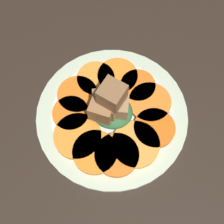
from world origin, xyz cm
name	(u,v)px	position (x,y,z in cm)	size (l,w,h in cm)	color
table_slab	(112,118)	(0.00, 0.00, 1.00)	(120.00, 120.00, 2.00)	black
plate	(112,115)	(0.00, 0.00, 2.52)	(28.81, 28.81, 1.05)	beige
carrot_slice_0	(118,76)	(1.19, -7.72, 3.67)	(7.93, 7.93, 1.14)	orange
carrot_slice_1	(96,79)	(5.11, -5.94, 3.67)	(7.41, 7.41, 1.14)	orange
carrot_slice_2	(78,95)	(7.42, -1.69, 3.67)	(7.72, 7.72, 1.14)	orange
carrot_slice_3	(71,114)	(7.36, 2.37, 3.67)	(6.90, 6.90, 1.14)	orange
carrot_slice_4	(78,136)	(4.67, 6.20, 3.67)	(8.75, 8.75, 1.14)	orange
carrot_slice_5	(95,152)	(0.71, 8.12, 3.67)	(8.13, 8.13, 1.14)	orange
carrot_slice_6	(117,155)	(-3.14, 7.49, 3.67)	(8.00, 8.00, 1.14)	orange
carrot_slice_7	(136,144)	(-5.83, 4.65, 3.67)	(8.77, 8.77, 1.14)	orange
carrot_slice_8	(154,128)	(-8.33, 0.67, 3.67)	(7.69, 7.69, 1.14)	#D66114
carrot_slice_9	(150,102)	(-6.25, -4.11, 3.67)	(8.11, 8.11, 1.14)	orange
carrot_slice_10	(138,86)	(-3.17, -6.85, 3.67)	(6.86, 6.86, 1.14)	orange
center_pile	(110,105)	(0.33, 0.20, 7.38)	(7.85, 6.98, 10.57)	#2D6033
fork	(128,92)	(-1.70, -5.31, 3.30)	(19.12, 7.83, 0.40)	silver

